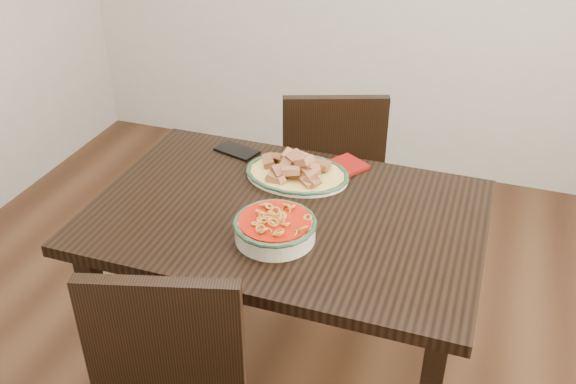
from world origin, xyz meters
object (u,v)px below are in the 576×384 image
(dining_table, at_px, (286,234))
(noodle_bowl, at_px, (275,226))
(chair_far, at_px, (331,170))
(smartphone, at_px, (237,151))
(fish_plate, at_px, (297,166))

(dining_table, height_order, noodle_bowl, noodle_bowl)
(chair_far, bearing_deg, noodle_bowl, 74.28)
(chair_far, distance_m, smartphone, 0.55)
(chair_far, height_order, noodle_bowl, chair_far)
(dining_table, relative_size, noodle_bowl, 4.95)
(chair_far, bearing_deg, smartphone, 37.58)
(dining_table, distance_m, chair_far, 0.74)
(fish_plate, xyz_separation_m, smartphone, (-0.27, 0.10, -0.04))
(dining_table, xyz_separation_m, chair_far, (-0.05, 0.73, -0.16))
(dining_table, distance_m, noodle_bowl, 0.20)
(smartphone, bearing_deg, noodle_bowl, -39.45)
(dining_table, bearing_deg, smartphone, 134.03)
(chair_far, distance_m, noodle_bowl, 0.93)
(chair_far, xyz_separation_m, fish_plate, (0.01, -0.51, 0.30))
(dining_table, relative_size, fish_plate, 3.46)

